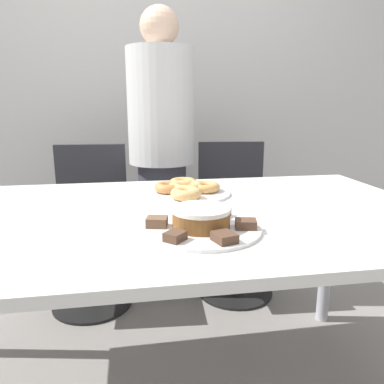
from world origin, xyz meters
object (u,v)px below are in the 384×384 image
(office_chair_left, at_px, (90,231))
(plate_cake, at_px, (201,229))
(person_standing, at_px, (162,152))
(office_chair_right, at_px, (235,223))
(frosted_cake, at_px, (201,217))
(plate_donuts, at_px, (186,193))

(office_chair_left, bearing_deg, plate_cake, -64.18)
(person_standing, height_order, plate_cake, person_standing)
(office_chair_right, relative_size, frosted_cake, 5.37)
(office_chair_left, relative_size, office_chair_right, 1.00)
(plate_cake, bearing_deg, office_chair_left, 111.63)
(person_standing, relative_size, plate_cake, 4.78)
(office_chair_left, height_order, frosted_cake, office_chair_left)
(person_standing, bearing_deg, plate_donuts, -87.41)
(office_chair_right, height_order, plate_donuts, office_chair_right)
(office_chair_right, bearing_deg, plate_donuts, -118.03)
(office_chair_right, xyz_separation_m, plate_donuts, (-0.39, -0.63, 0.35))
(person_standing, distance_m, office_chair_left, 0.59)
(person_standing, xyz_separation_m, office_chair_left, (-0.41, -0.05, -0.42))
(office_chair_left, relative_size, frosted_cake, 5.37)
(office_chair_right, relative_size, plate_donuts, 2.53)
(office_chair_left, xyz_separation_m, plate_donuts, (0.44, -0.63, 0.35))
(plate_cake, xyz_separation_m, plate_donuts, (0.02, 0.43, 0.00))
(plate_donuts, bearing_deg, office_chair_left, 124.95)
(person_standing, xyz_separation_m, office_chair_right, (0.42, -0.05, -0.42))
(plate_cake, relative_size, frosted_cake, 2.04)
(office_chair_right, xyz_separation_m, plate_cake, (-0.41, -1.06, 0.35))
(plate_cake, distance_m, frosted_cake, 0.03)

